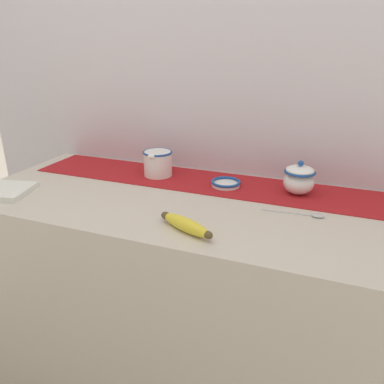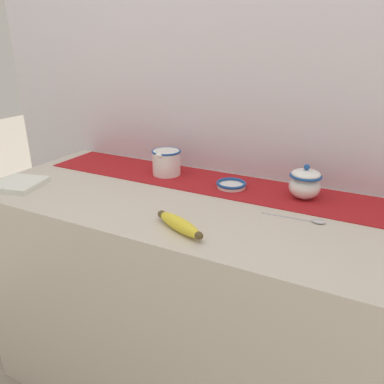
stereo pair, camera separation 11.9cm
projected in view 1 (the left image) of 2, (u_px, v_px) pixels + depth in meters
name	position (u px, v px, depth m)	size (l,w,h in m)	color
countertop	(187.00, 303.00, 1.43)	(1.51, 0.64, 0.86)	beige
back_wall	(219.00, 87.00, 1.44)	(2.31, 0.04, 2.40)	silver
table_runner	(205.00, 182.00, 1.43)	(1.39, 0.25, 0.00)	#A8191E
cream_pitcher	(158.00, 162.00, 1.47)	(0.12, 0.13, 0.10)	white
sugar_bowl	(299.00, 179.00, 1.29)	(0.11, 0.11, 0.12)	white
small_dish	(226.00, 183.00, 1.38)	(0.11, 0.11, 0.02)	white
banana	(186.00, 225.00, 1.05)	(0.19, 0.11, 0.04)	yellow
spoon	(313.00, 215.00, 1.14)	(0.19, 0.03, 0.01)	#B7B7BC
napkin_stack	(6.00, 191.00, 1.31)	(0.16, 0.16, 0.02)	white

